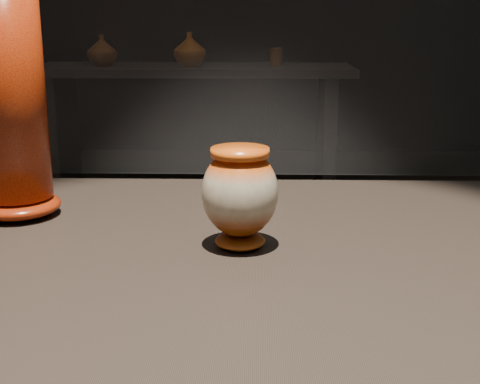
% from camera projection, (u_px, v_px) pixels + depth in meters
% --- Properties ---
extents(main_vase, '(0.14, 0.14, 0.15)m').
position_uv_depth(main_vase, '(240.00, 194.00, 0.98)').
color(main_vase, '#722E0A').
rests_on(main_vase, display_plinth).
extents(tall_vase, '(0.19, 0.19, 0.45)m').
position_uv_depth(tall_vase, '(8.00, 88.00, 1.09)').
color(tall_vase, '#A4330A').
rests_on(tall_vase, display_plinth).
extents(back_shelf, '(2.00, 0.60, 0.90)m').
position_uv_depth(back_shelf, '(193.00, 108.00, 4.25)').
color(back_shelf, black).
rests_on(back_shelf, ground).
extents(back_vase_left, '(0.22, 0.22, 0.19)m').
position_uv_depth(back_vase_left, '(102.00, 50.00, 4.13)').
color(back_vase_left, brown).
rests_on(back_vase_left, back_shelf).
extents(back_vase_mid, '(0.25, 0.25, 0.20)m').
position_uv_depth(back_vase_mid, '(190.00, 49.00, 4.12)').
color(back_vase_mid, '#722E0A').
rests_on(back_vase_mid, back_shelf).
extents(back_vase_right, '(0.07, 0.07, 0.11)m').
position_uv_depth(back_vase_right, '(276.00, 57.00, 4.16)').
color(back_vase_right, brown).
rests_on(back_vase_right, back_shelf).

